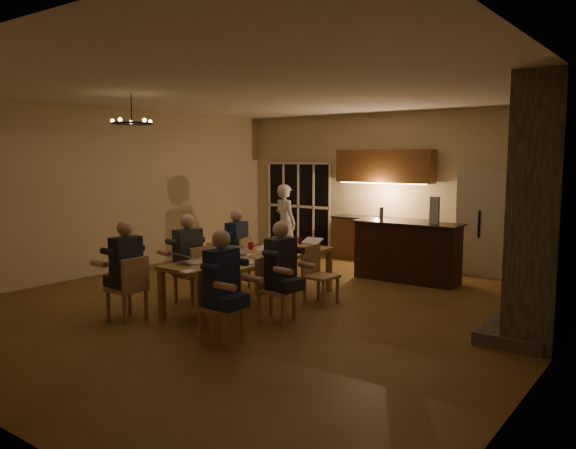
# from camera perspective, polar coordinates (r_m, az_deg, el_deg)

# --- Properties ---
(floor) EXTENTS (9.00, 9.00, 0.00)m
(floor) POSITION_cam_1_polar(r_m,az_deg,el_deg) (8.73, -1.55, -8.00)
(floor) COLOR brown
(floor) RESTS_ON ground
(back_wall) EXTENTS (8.00, 0.04, 3.20)m
(back_wall) POSITION_cam_1_polar(r_m,az_deg,el_deg) (12.33, 11.54, 3.74)
(back_wall) COLOR tan
(back_wall) RESTS_ON ground
(left_wall) EXTENTS (0.04, 9.00, 3.20)m
(left_wall) POSITION_cam_1_polar(r_m,az_deg,el_deg) (11.39, -17.72, 3.31)
(left_wall) COLOR tan
(left_wall) RESTS_ON ground
(right_wall) EXTENTS (0.04, 9.00, 3.20)m
(right_wall) POSITION_cam_1_polar(r_m,az_deg,el_deg) (6.77, 26.25, 0.77)
(right_wall) COLOR tan
(right_wall) RESTS_ON ground
(ceiling) EXTENTS (8.00, 9.00, 0.04)m
(ceiling) POSITION_cam_1_polar(r_m,az_deg,el_deg) (8.50, -1.62, 13.50)
(ceiling) COLOR white
(ceiling) RESTS_ON back_wall
(french_doors) EXTENTS (1.86, 0.08, 2.10)m
(french_doors) POSITION_cam_1_polar(r_m,az_deg,el_deg) (13.69, 1.11, 1.86)
(french_doors) COLOR black
(french_doors) RESTS_ON ground
(fireplace) EXTENTS (0.58, 2.50, 3.20)m
(fireplace) POSITION_cam_1_polar(r_m,az_deg,el_deg) (8.00, 25.56, 1.63)
(fireplace) COLOR #696253
(fireplace) RESTS_ON ground
(kitchenette) EXTENTS (2.24, 0.68, 2.40)m
(kitchenette) POSITION_cam_1_polar(r_m,az_deg,el_deg) (12.20, 9.58, 1.87)
(kitchenette) COLOR brown
(kitchenette) RESTS_ON ground
(refrigerator) EXTENTS (0.90, 0.68, 2.00)m
(refrigerator) POSITION_cam_1_polar(r_m,az_deg,el_deg) (11.35, 19.38, 0.20)
(refrigerator) COLOR beige
(refrigerator) RESTS_ON ground
(dining_table) EXTENTS (1.10, 2.88, 0.75)m
(dining_table) POSITION_cam_1_polar(r_m,az_deg,el_deg) (8.60, -3.55, -5.65)
(dining_table) COLOR tan
(dining_table) RESTS_ON ground
(bar_island) EXTENTS (1.95, 0.72, 1.08)m
(bar_island) POSITION_cam_1_polar(r_m,az_deg,el_deg) (10.40, 12.01, -2.69)
(bar_island) COLOR black
(bar_island) RESTS_ON ground
(chair_left_near) EXTENTS (0.44, 0.44, 0.89)m
(chair_left_near) POSITION_cam_1_polar(r_m,az_deg,el_deg) (8.07, -16.08, -6.24)
(chair_left_near) COLOR tan
(chair_left_near) RESTS_ON ground
(chair_left_mid) EXTENTS (0.45, 0.45, 0.89)m
(chair_left_mid) POSITION_cam_1_polar(r_m,az_deg,el_deg) (8.81, -9.72, -4.99)
(chair_left_mid) COLOR tan
(chair_left_mid) RESTS_ON ground
(chair_left_far) EXTENTS (0.54, 0.54, 0.89)m
(chair_left_far) POSITION_cam_1_polar(r_m,az_deg,el_deg) (9.61, -5.41, -3.93)
(chair_left_far) COLOR tan
(chair_left_far) RESTS_ON ground
(chair_right_near) EXTENTS (0.49, 0.49, 0.89)m
(chair_right_near) POSITION_cam_1_polar(r_m,az_deg,el_deg) (6.90, -6.77, -8.23)
(chair_right_near) COLOR tan
(chair_right_near) RESTS_ON ground
(chair_right_mid) EXTENTS (0.52, 0.52, 0.89)m
(chair_right_mid) POSITION_cam_1_polar(r_m,az_deg,el_deg) (7.67, -1.16, -6.64)
(chair_right_mid) COLOR tan
(chair_right_mid) RESTS_ON ground
(chair_right_far) EXTENTS (0.47, 0.47, 0.89)m
(chair_right_far) POSITION_cam_1_polar(r_m,az_deg,el_deg) (8.59, 3.37, -5.20)
(chair_right_far) COLOR tan
(chair_right_far) RESTS_ON ground
(person_left_near) EXTENTS (0.61, 0.61, 1.38)m
(person_left_near) POSITION_cam_1_polar(r_m,az_deg,el_deg) (8.08, -16.09, -4.45)
(person_left_near) COLOR #262931
(person_left_near) RESTS_ON ground
(person_right_near) EXTENTS (0.60, 0.60, 1.38)m
(person_right_near) POSITION_cam_1_polar(r_m,az_deg,el_deg) (6.81, -6.74, -6.31)
(person_right_near) COLOR #1B2745
(person_right_near) RESTS_ON ground
(person_left_mid) EXTENTS (0.68, 0.68, 1.38)m
(person_left_mid) POSITION_cam_1_polar(r_m,az_deg,el_deg) (8.74, -10.12, -3.45)
(person_left_mid) COLOR #393F43
(person_left_mid) RESTS_ON ground
(person_right_mid) EXTENTS (0.67, 0.67, 1.38)m
(person_right_mid) POSITION_cam_1_polar(r_m,az_deg,el_deg) (7.64, -0.74, -4.81)
(person_right_mid) COLOR #262931
(person_right_mid) RESTS_ON ground
(person_left_far) EXTENTS (0.71, 0.71, 1.38)m
(person_left_far) POSITION_cam_1_polar(r_m,az_deg,el_deg) (9.53, -5.21, -2.52)
(person_left_far) COLOR #1B2745
(person_left_far) RESTS_ON ground
(standing_person) EXTENTS (0.70, 0.56, 1.66)m
(standing_person) POSITION_cam_1_polar(r_m,az_deg,el_deg) (12.14, -0.29, 0.19)
(standing_person) COLOR silver
(standing_person) RESTS_ON ground
(chandelier) EXTENTS (0.62, 0.62, 0.03)m
(chandelier) POSITION_cam_1_polar(r_m,az_deg,el_deg) (9.06, -15.59, 9.85)
(chandelier) COLOR black
(chandelier) RESTS_ON ceiling
(laptop_a) EXTENTS (0.36, 0.33, 0.23)m
(laptop_a) POSITION_cam_1_polar(r_m,az_deg,el_deg) (8.00, -9.86, -3.13)
(laptop_a) COLOR silver
(laptop_a) RESTS_ON dining_table
(laptop_b) EXTENTS (0.38, 0.35, 0.23)m
(laptop_b) POSITION_cam_1_polar(r_m,az_deg,el_deg) (7.71, -6.73, -3.45)
(laptop_b) COLOR silver
(laptop_b) RESTS_ON dining_table
(laptop_c) EXTENTS (0.39, 0.36, 0.23)m
(laptop_c) POSITION_cam_1_polar(r_m,az_deg,el_deg) (8.69, -4.95, -2.27)
(laptop_c) COLOR silver
(laptop_c) RESTS_ON dining_table
(laptop_d) EXTENTS (0.34, 0.31, 0.23)m
(laptop_d) POSITION_cam_1_polar(r_m,az_deg,el_deg) (8.35, -2.75, -2.62)
(laptop_d) COLOR silver
(laptop_d) RESTS_ON dining_table
(laptop_e) EXTENTS (0.36, 0.32, 0.23)m
(laptop_e) POSITION_cam_1_polar(r_m,az_deg,el_deg) (9.55, -0.20, -1.42)
(laptop_e) COLOR silver
(laptop_e) RESTS_ON dining_table
(laptop_f) EXTENTS (0.32, 0.28, 0.23)m
(laptop_f) POSITION_cam_1_polar(r_m,az_deg,el_deg) (9.15, 2.14, -1.78)
(laptop_f) COLOR silver
(laptop_f) RESTS_ON dining_table
(mug_front) EXTENTS (0.09, 0.09, 0.10)m
(mug_front) POSITION_cam_1_polar(r_m,az_deg,el_deg) (8.21, -6.41, -3.27)
(mug_front) COLOR white
(mug_front) RESTS_ON dining_table
(mug_mid) EXTENTS (0.09, 0.09, 0.10)m
(mug_mid) POSITION_cam_1_polar(r_m,az_deg,el_deg) (8.84, -0.53, -2.50)
(mug_mid) COLOR white
(mug_mid) RESTS_ON dining_table
(mug_back) EXTENTS (0.08, 0.08, 0.10)m
(mug_back) POSITION_cam_1_polar(r_m,az_deg,el_deg) (9.35, -1.73, -1.99)
(mug_back) COLOR white
(mug_back) RESTS_ON dining_table
(redcup_near) EXTENTS (0.09, 0.09, 0.12)m
(redcup_near) POSITION_cam_1_polar(r_m,az_deg,el_deg) (7.24, -8.00, -4.57)
(redcup_near) COLOR red
(redcup_near) RESTS_ON dining_table
(redcup_mid) EXTENTS (0.08, 0.08, 0.12)m
(redcup_mid) POSITION_cam_1_polar(r_m,az_deg,el_deg) (9.11, -3.80, -2.17)
(redcup_mid) COLOR red
(redcup_mid) RESTS_ON dining_table
(redcup_far) EXTENTS (0.10, 0.10, 0.12)m
(redcup_far) POSITION_cam_1_polar(r_m,az_deg,el_deg) (9.61, 2.46, -1.69)
(redcup_far) COLOR red
(redcup_far) RESTS_ON dining_table
(can_silver) EXTENTS (0.06, 0.06, 0.12)m
(can_silver) POSITION_cam_1_polar(r_m,az_deg,el_deg) (7.98, -6.35, -3.48)
(can_silver) COLOR #B2B2B7
(can_silver) RESTS_ON dining_table
(can_cola) EXTENTS (0.07, 0.07, 0.12)m
(can_cola) POSITION_cam_1_polar(r_m,az_deg,el_deg) (9.65, 1.26, -1.66)
(can_cola) COLOR #3F0F0C
(can_cola) RESTS_ON dining_table
(plate_near) EXTENTS (0.24, 0.24, 0.02)m
(plate_near) POSITION_cam_1_polar(r_m,az_deg,el_deg) (7.94, -4.05, -3.89)
(plate_near) COLOR white
(plate_near) RESTS_ON dining_table
(plate_left) EXTENTS (0.26, 0.26, 0.02)m
(plate_left) POSITION_cam_1_polar(r_m,az_deg,el_deg) (8.02, -9.46, -3.86)
(plate_left) COLOR white
(plate_left) RESTS_ON dining_table
(plate_far) EXTENTS (0.23, 0.23, 0.02)m
(plate_far) POSITION_cam_1_polar(r_m,az_deg,el_deg) (8.83, 1.86, -2.78)
(plate_far) COLOR white
(plate_far) RESTS_ON dining_table
(notepad) EXTENTS (0.14, 0.19, 0.01)m
(notepad) POSITION_cam_1_polar(r_m,az_deg,el_deg) (7.45, -10.10, -4.72)
(notepad) COLOR white
(notepad) RESTS_ON dining_table
(bar_bottle) EXTENTS (0.08, 0.08, 0.24)m
(bar_bottle) POSITION_cam_1_polar(r_m,az_deg,el_deg) (10.55, 9.47, 1.11)
(bar_bottle) COLOR #99999E
(bar_bottle) RESTS_ON bar_island
(bar_blender) EXTENTS (0.17, 0.17, 0.47)m
(bar_blender) POSITION_cam_1_polar(r_m,az_deg,el_deg) (10.16, 14.67, 1.42)
(bar_blender) COLOR silver
(bar_blender) RESTS_ON bar_island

